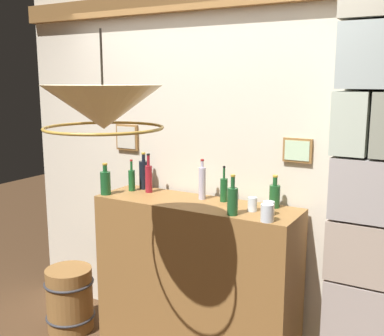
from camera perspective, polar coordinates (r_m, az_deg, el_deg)
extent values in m
cube|color=beige|center=(3.45, 2.89, 0.65)|extent=(3.52, 0.08, 2.74)
cube|color=olive|center=(3.80, -7.91, 3.74)|extent=(0.21, 0.03, 0.21)
cube|color=beige|center=(3.79, -8.06, 3.72)|extent=(0.18, 0.01, 0.18)
cube|color=olive|center=(3.15, 12.82, 2.13)|extent=(0.19, 0.03, 0.16)
cube|color=#B3D1AA|center=(3.14, 12.73, 2.09)|extent=(0.16, 0.01, 0.13)
cube|color=#A89A93|center=(3.23, 19.87, -15.58)|extent=(0.40, 0.34, 0.37)
cube|color=tan|center=(3.09, 20.32, -9.17)|extent=(0.41, 0.34, 0.37)
cube|color=#A69F9C|center=(2.98, 20.80, -2.21)|extent=(0.40, 0.34, 0.37)
cube|color=#B5C2AF|center=(2.94, 19.19, 5.30)|extent=(0.20, 0.34, 0.37)
cube|color=#A1AEAB|center=(2.92, 21.83, 12.64)|extent=(0.40, 0.34, 0.37)
cube|color=olive|center=(3.44, 0.43, -13.39)|extent=(1.46, 0.44, 1.14)
cylinder|color=#1B4E23|center=(3.14, 10.08, -3.45)|extent=(0.07, 0.07, 0.15)
cylinder|color=#1B4E23|center=(3.12, 10.14, -1.60)|extent=(0.03, 0.03, 0.06)
cylinder|color=#B7932D|center=(3.11, 10.16, -0.98)|extent=(0.03, 0.03, 0.01)
cylinder|color=#195425|center=(3.59, -7.39, -1.53)|extent=(0.05, 0.05, 0.16)
cylinder|color=#195425|center=(3.56, -7.44, 0.28)|extent=(0.02, 0.02, 0.07)
cylinder|color=maroon|center=(3.56, -7.45, 0.94)|extent=(0.02, 0.02, 0.01)
cylinder|color=#184D22|center=(3.25, 3.92, -2.72)|extent=(0.05, 0.05, 0.16)
cylinder|color=#184D22|center=(3.22, 3.95, -0.64)|extent=(0.02, 0.02, 0.08)
cylinder|color=black|center=(3.22, 3.96, 0.14)|extent=(0.02, 0.02, 0.01)
cylinder|color=#1A5227|center=(3.50, -10.55, -1.83)|extent=(0.08, 0.08, 0.17)
cylinder|color=#1A5227|center=(3.48, -10.61, -0.03)|extent=(0.03, 0.03, 0.05)
cylinder|color=#B7932D|center=(3.47, -10.63, 0.48)|extent=(0.04, 0.04, 0.01)
cylinder|color=maroon|center=(3.52, -5.32, -1.36)|extent=(0.05, 0.05, 0.20)
cylinder|color=maroon|center=(3.49, -5.37, 0.91)|extent=(0.02, 0.02, 0.08)
cylinder|color=black|center=(3.48, -5.38, 1.66)|extent=(0.03, 0.03, 0.01)
cylinder|color=#1B4E25|center=(2.94, 4.99, -4.12)|extent=(0.07, 0.07, 0.17)
cylinder|color=#1B4E25|center=(2.91, 5.03, -1.77)|extent=(0.03, 0.03, 0.07)
cylinder|color=#B7932D|center=(2.90, 5.04, -0.94)|extent=(0.03, 0.03, 0.01)
cylinder|color=black|center=(3.63, -5.92, -0.86)|extent=(0.07, 0.07, 0.22)
cylinder|color=black|center=(3.61, -5.96, 1.27)|extent=(0.03, 0.03, 0.06)
cylinder|color=#B7932D|center=(3.60, -5.97, 1.81)|extent=(0.03, 0.03, 0.01)
cylinder|color=silver|center=(3.30, 1.27, -1.90)|extent=(0.05, 0.05, 0.23)
cylinder|color=silver|center=(3.27, 1.28, 0.46)|extent=(0.02, 0.02, 0.05)
cylinder|color=maroon|center=(3.27, 1.29, 0.98)|extent=(0.02, 0.02, 0.01)
cylinder|color=silver|center=(2.98, 9.38, -4.88)|extent=(0.07, 0.07, 0.09)
cylinder|color=silver|center=(2.84, 9.19, -5.45)|extent=(0.08, 0.08, 0.11)
cylinder|color=silver|center=(3.04, 7.40, -4.43)|extent=(0.06, 0.06, 0.09)
cone|color=beige|center=(2.47, -10.83, 7.33)|extent=(0.62, 0.62, 0.23)
cylinder|color=black|center=(2.47, -11.04, 13.21)|extent=(0.01, 0.01, 0.28)
torus|color=#AD8433|center=(2.48, -10.74, 4.85)|extent=(0.63, 0.63, 0.02)
cylinder|color=olive|center=(3.98, -14.74, -15.24)|extent=(0.36, 0.36, 0.51)
torus|color=#333338|center=(3.92, -14.84, -13.37)|extent=(0.39, 0.39, 0.02)
torus|color=#333338|center=(4.05, -14.64, -17.06)|extent=(0.39, 0.39, 0.02)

